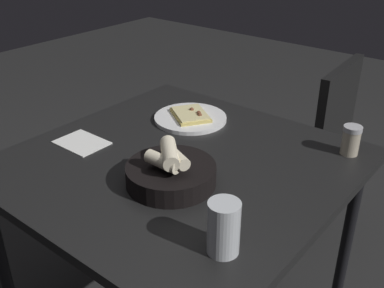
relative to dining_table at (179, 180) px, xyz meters
name	(u,v)px	position (x,y,z in m)	size (l,w,h in m)	color
dining_table	(179,180)	(0.00, 0.00, 0.00)	(0.95, 0.94, 0.75)	black
pizza_plate	(190,117)	(0.16, -0.25, 0.08)	(0.26, 0.26, 0.04)	white
bread_basket	(171,172)	(-0.07, 0.12, 0.11)	(0.25, 0.25, 0.12)	black
beer_glass	(224,230)	(-0.34, 0.25, 0.13)	(0.07, 0.07, 0.13)	silver
pepper_shaker	(351,142)	(-0.38, -0.36, 0.11)	(0.06, 0.06, 0.09)	#BFB299
napkin	(82,143)	(0.32, 0.11, 0.07)	(0.16, 0.12, 0.00)	white
chair_near	(306,140)	(-0.03, -0.86, -0.19)	(0.47, 0.47, 0.86)	black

